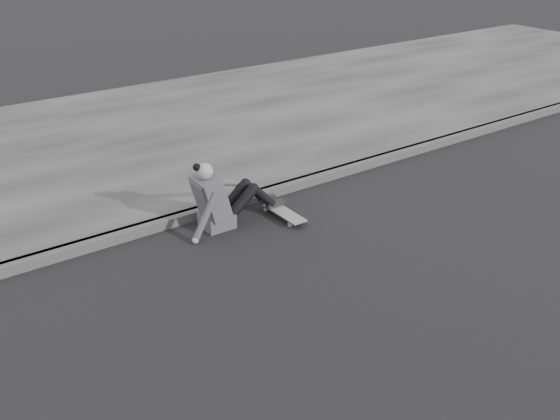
% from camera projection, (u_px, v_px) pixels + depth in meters
% --- Properties ---
extents(ground, '(80.00, 80.00, 0.00)m').
position_uv_depth(ground, '(504.00, 238.00, 7.35)').
color(ground, black).
rests_on(ground, ground).
extents(curb, '(24.00, 0.16, 0.12)m').
position_uv_depth(curb, '(358.00, 166.00, 9.21)').
color(curb, '#454545').
rests_on(curb, ground).
extents(sidewalk, '(24.00, 6.00, 0.12)m').
position_uv_depth(sidewalk, '(247.00, 116.00, 11.42)').
color(sidewalk, '#3D3D3D').
rests_on(sidewalk, ground).
extents(skateboard, '(0.20, 0.78, 0.09)m').
position_uv_depth(skateboard, '(282.00, 212.00, 7.82)').
color(skateboard, gray).
rests_on(skateboard, ground).
extents(seated_woman, '(1.38, 0.46, 0.88)m').
position_uv_depth(seated_woman, '(221.00, 199.00, 7.49)').
color(seated_woman, '#49484B').
rests_on(seated_woman, ground).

